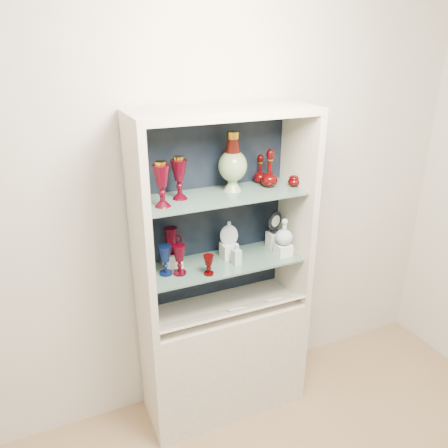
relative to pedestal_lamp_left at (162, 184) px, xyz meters
name	(u,v)px	position (x,y,z in m)	size (l,w,h in m)	color
wall_back	(209,196)	(0.36, 0.25, -0.19)	(3.50, 0.02, 2.80)	beige
cabinet_base	(224,356)	(0.36, 0.03, -1.21)	(1.00, 0.40, 0.75)	#BDB4A1
cabinet_back_panel	(211,209)	(0.36, 0.22, -0.26)	(0.98, 0.02, 1.15)	black
cabinet_side_left	(140,234)	(-0.12, 0.03, -0.26)	(0.04, 0.40, 1.15)	#BDB4A1
cabinet_side_right	(297,208)	(0.84, 0.03, -0.26)	(0.04, 0.40, 1.15)	#BDB4A1
cabinet_top_cap	(224,112)	(0.36, 0.03, 0.33)	(1.00, 0.40, 0.04)	#BDB4A1
shelf_lower	(223,263)	(0.36, 0.05, -0.54)	(0.92, 0.34, 0.01)	slate
shelf_upper	(223,195)	(0.36, 0.05, -0.12)	(0.92, 0.34, 0.01)	slate
label_ledge	(232,312)	(0.36, -0.08, -0.81)	(0.92, 0.18, 0.01)	#BDB4A1
label_card_0	(273,299)	(0.64, -0.08, -0.79)	(0.10, 0.07, 0.00)	white
label_card_1	(235,309)	(0.38, -0.08, -0.79)	(0.10, 0.07, 0.00)	white
pedestal_lamp_left	(162,184)	(0.00, 0.00, 0.00)	(0.09, 0.09, 0.24)	#43010E
pedestal_lamp_right	(179,178)	(0.12, 0.08, 0.00)	(0.09, 0.09, 0.23)	#43010E
enamel_urn	(233,162)	(0.44, 0.10, 0.05)	(0.16, 0.16, 0.33)	#0B4923
ruby_decanter_a	(270,166)	(0.66, 0.07, 0.01)	(0.10, 0.10, 0.25)	#450303
ruby_decanter_b	(260,168)	(0.65, 0.16, -0.03)	(0.08, 0.08, 0.18)	#450303
lidded_bowl	(294,180)	(0.80, 0.02, -0.08)	(0.07, 0.07, 0.08)	#450303
cobalt_goblet	(165,260)	(0.01, 0.04, -0.45)	(0.07, 0.07, 0.17)	#091643
ruby_goblet_tall	(179,260)	(0.08, 0.01, -0.45)	(0.07, 0.07, 0.18)	#43010E
ruby_goblet_small	(209,265)	(0.23, -0.06, -0.48)	(0.06, 0.06, 0.12)	#450303
riser_ruby_pitcher	(172,259)	(0.07, 0.13, -0.50)	(0.10, 0.10, 0.08)	silver
ruby_pitcher	(171,240)	(0.07, 0.13, -0.38)	(0.12, 0.07, 0.16)	#43010E
clear_square_bottle	(236,254)	(0.42, -0.01, -0.47)	(0.05, 0.05, 0.14)	#A3B9BF
riser_flat_flask	(229,251)	(0.42, 0.09, -0.49)	(0.09, 0.09, 0.09)	silver
flat_flask	(229,232)	(0.42, 0.09, -0.37)	(0.11, 0.04, 0.15)	silver
riser_clear_round_decanter	(283,249)	(0.73, -0.01, -0.50)	(0.09, 0.09, 0.07)	silver
clear_round_decanter	(284,232)	(0.73, -0.01, -0.39)	(0.11, 0.11, 0.16)	#A3B9BF
riser_cameo_medallion	(274,240)	(0.74, 0.11, -0.49)	(0.08, 0.08, 0.10)	silver
cameo_medallion	(275,222)	(0.74, 0.11, -0.37)	(0.12, 0.04, 0.15)	black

